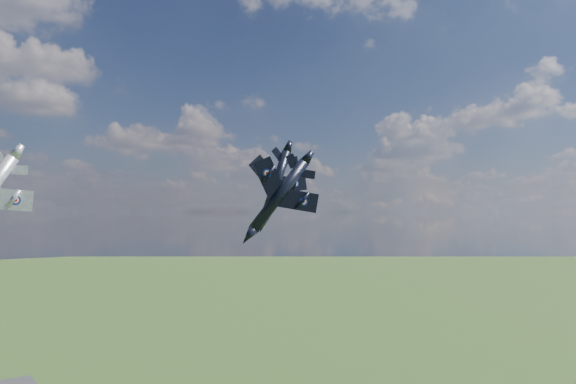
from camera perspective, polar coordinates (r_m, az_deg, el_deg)
jet_lead_navy at (r=66.91m, az=-0.90°, el=-0.35°), size 14.48×16.62×8.32m
jet_high_navy at (r=93.95m, az=-1.24°, el=0.78°), size 14.67×18.14×7.20m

